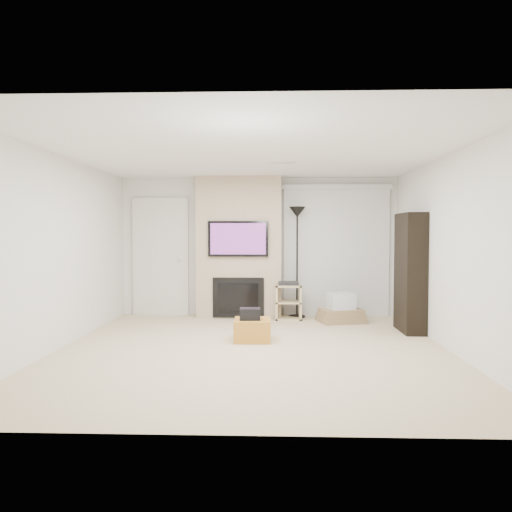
{
  "coord_description": "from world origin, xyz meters",
  "views": [
    {
      "loc": [
        0.26,
        -6.35,
        1.48
      ],
      "look_at": [
        0.0,
        1.2,
        1.15
      ],
      "focal_mm": 35.0,
      "sensor_mm": 36.0,
      "label": 1
    }
  ],
  "objects_px": {
    "ottoman": "(252,330)",
    "floor_lamp": "(297,230)",
    "bookshelf": "(410,272)",
    "box_stack": "(341,311)",
    "av_stand": "(288,299)"
  },
  "relations": [
    {
      "from": "ottoman",
      "to": "bookshelf",
      "type": "bearing_deg",
      "value": 17.43
    },
    {
      "from": "ottoman",
      "to": "bookshelf",
      "type": "distance_m",
      "value": 2.59
    },
    {
      "from": "ottoman",
      "to": "bookshelf",
      "type": "relative_size",
      "value": 0.28
    },
    {
      "from": "floor_lamp",
      "to": "ottoman",
      "type": "bearing_deg",
      "value": -109.85
    },
    {
      "from": "ottoman",
      "to": "bookshelf",
      "type": "height_order",
      "value": "bookshelf"
    },
    {
      "from": "ottoman",
      "to": "floor_lamp",
      "type": "relative_size",
      "value": 0.25
    },
    {
      "from": "floor_lamp",
      "to": "bookshelf",
      "type": "bearing_deg",
      "value": -36.66
    },
    {
      "from": "box_stack",
      "to": "bookshelf",
      "type": "distance_m",
      "value": 1.41
    },
    {
      "from": "bookshelf",
      "to": "floor_lamp",
      "type": "bearing_deg",
      "value": 143.34
    },
    {
      "from": "av_stand",
      "to": "bookshelf",
      "type": "distance_m",
      "value": 2.15
    },
    {
      "from": "floor_lamp",
      "to": "av_stand",
      "type": "relative_size",
      "value": 2.98
    },
    {
      "from": "floor_lamp",
      "to": "box_stack",
      "type": "bearing_deg",
      "value": -32.58
    },
    {
      "from": "ottoman",
      "to": "floor_lamp",
      "type": "height_order",
      "value": "floor_lamp"
    },
    {
      "from": "ottoman",
      "to": "box_stack",
      "type": "distance_m",
      "value": 2.09
    },
    {
      "from": "av_stand",
      "to": "box_stack",
      "type": "distance_m",
      "value": 0.93
    }
  ]
}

